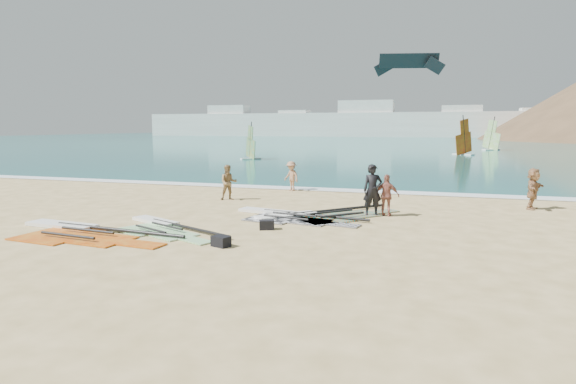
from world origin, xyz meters
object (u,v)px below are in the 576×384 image
(rig_grey, at_px, (285,216))
(rig_green, at_px, (161,227))
(person_wetsuit, at_px, (373,190))
(beachgoer_mid, at_px, (291,176))
(beachgoer_left, at_px, (229,182))
(beachgoer_back, at_px, (387,195))
(gear_bag_near, at_px, (267,225))
(beachgoer_right, at_px, (533,189))
(rig_orange, at_px, (320,215))
(rig_red, at_px, (78,232))
(gear_bag_far, at_px, (221,241))

(rig_grey, height_order, rig_green, rig_grey)
(person_wetsuit, bearing_deg, beachgoer_mid, 110.69)
(beachgoer_left, relative_size, beachgoer_back, 1.02)
(gear_bag_near, xyz_separation_m, beachgoer_left, (-3.97, 5.64, 0.67))
(gear_bag_near, bearing_deg, beachgoer_back, 45.77)
(person_wetsuit, bearing_deg, beachgoer_right, 10.89)
(gear_bag_near, relative_size, beachgoer_left, 0.30)
(beachgoer_mid, distance_m, beachgoer_back, 8.21)
(rig_grey, bearing_deg, rig_green, -125.22)
(beachgoer_back, bearing_deg, rig_orange, 27.98)
(person_wetsuit, bearing_deg, beachgoer_left, 143.55)
(rig_red, bearing_deg, rig_orange, 42.53)
(rig_grey, xyz_separation_m, beachgoer_mid, (-2.01, 7.35, 0.75))
(rig_green, height_order, rig_orange, rig_orange)
(rig_orange, bearing_deg, gear_bag_near, -159.82)
(rig_orange, height_order, beachgoer_back, beachgoer_back)
(gear_bag_near, relative_size, beachgoer_right, 0.29)
(rig_orange, xyz_separation_m, gear_bag_near, (-1.16, -2.77, 0.11))
(person_wetsuit, xyz_separation_m, beachgoer_right, (6.16, 3.61, -0.14))
(rig_grey, xyz_separation_m, beachgoer_back, (3.67, 1.41, 0.76))
(beachgoer_back, height_order, beachgoer_right, beachgoer_right)
(beachgoer_back, bearing_deg, rig_green, 40.85)
(rig_grey, height_order, rig_orange, rig_orange)
(rig_grey, height_order, rig_red, rig_red)
(rig_orange, xyz_separation_m, gear_bag_far, (-1.62, -5.35, 0.10))
(rig_red, bearing_deg, rig_green, 38.49)
(rig_green, xyz_separation_m, rig_red, (-2.19, -1.43, 0.00))
(beachgoer_right, bearing_deg, beachgoer_back, 143.17)
(beachgoer_mid, distance_m, beachgoer_right, 11.58)
(person_wetsuit, height_order, beachgoer_left, person_wetsuit)
(beachgoer_left, bearing_deg, rig_red, -129.51)
(gear_bag_near, bearing_deg, beachgoer_right, 37.63)
(beachgoer_left, bearing_deg, gear_bag_near, -82.60)
(rig_grey, height_order, beachgoer_right, beachgoer_right)
(gear_bag_far, xyz_separation_m, person_wetsuit, (3.51, 6.08, 0.85))
(rig_red, height_order, beachgoer_right, beachgoer_right)
(gear_bag_near, xyz_separation_m, beachgoer_mid, (-2.10, 9.60, 0.64))
(rig_red, xyz_separation_m, beachgoer_mid, (3.54, 12.00, 0.74))
(rig_red, distance_m, beachgoer_right, 17.64)
(rig_green, bearing_deg, beachgoer_back, 57.26)
(beachgoer_back, distance_m, beachgoer_right, 6.60)
(gear_bag_far, bearing_deg, gear_bag_near, 79.93)
(person_wetsuit, relative_size, beachgoer_back, 1.24)
(rig_red, height_order, person_wetsuit, person_wetsuit)
(rig_green, height_order, beachgoer_right, beachgoer_right)
(rig_green, height_order, beachgoer_back, beachgoer_back)
(beachgoer_left, relative_size, beachgoer_right, 0.96)
(rig_grey, relative_size, beachgoer_left, 3.28)
(rig_grey, distance_m, beachgoer_mid, 7.65)
(gear_bag_far, height_order, beachgoer_back, beachgoer_back)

